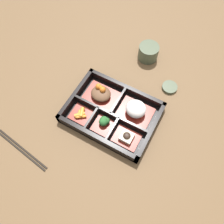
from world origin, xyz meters
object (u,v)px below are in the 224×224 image
Objects in this scene: bowl_rice at (136,110)px; sauce_dish at (170,87)px; tea_cup at (147,52)px; chopsticks at (21,149)px.

bowl_rice is 2.09× the size of sauce_dish.
bowl_rice is 0.27m from tea_cup.
sauce_dish is at bearing 67.60° from bowl_rice.
chopsticks is at bearing -109.51° from tea_cup.
bowl_rice is 0.54× the size of chopsticks.
bowl_rice reaches higher than chopsticks.
bowl_rice is at bearing 47.88° from chopsticks.
bowl_rice is 0.18m from sauce_dish.
tea_cup is (-0.08, 0.26, -0.00)m from bowl_rice.
sauce_dish is (0.14, -0.10, -0.03)m from tea_cup.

